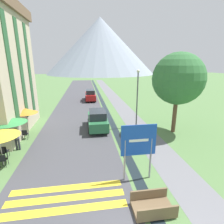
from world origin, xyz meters
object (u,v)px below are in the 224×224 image
Objects in this scene: parked_car_near at (98,120)px; cafe_chair_middle at (11,141)px; parked_car_far at (90,95)px; cafe_chair_near_left at (2,152)px; road_sign at (138,145)px; cafe_chair_near_right at (4,151)px; cafe_umbrella_middle_green at (10,120)px; cafe_chair_far_right at (25,134)px; tree_by_path at (178,79)px; person_standing_terrace at (17,137)px; footbridge at (153,207)px; cafe_chair_nearest at (3,159)px; streetlamp at (137,94)px; cafe_umbrella_rear_orange at (26,111)px.

parked_car_near is 4.90× the size of cafe_chair_middle.
cafe_chair_near_left is (-6.28, -17.69, -0.40)m from parked_car_far.
road_sign is 21.08m from parked_car_far.
cafe_chair_near_right is 0.36× the size of cafe_umbrella_middle_green.
cafe_chair_middle is 1.00× the size of cafe_chair_far_right.
cafe_chair_near_left is 0.12× the size of tree_by_path.
cafe_chair_near_left is 1.00× the size of cafe_chair_far_right.
cafe_chair_middle is at bearing 142.31° from person_standing_terrace.
footbridge is 2.00× the size of cafe_chair_far_right.
parked_car_far is at bearing 91.04° from parked_car_near.
parked_car_near reaches higher than cafe_chair_middle.
road_sign is 9.48m from cafe_umbrella_middle_green.
cafe_chair_near_right is (-6.22, -17.56, -0.40)m from parked_car_far.
tree_by_path is (5.17, 8.23, 4.54)m from footbridge.
parked_car_far is at bearing 68.63° from cafe_umbrella_middle_green.
person_standing_terrace is (-7.54, 4.46, -1.03)m from road_sign.
cafe_chair_far_right is 1.00× the size of cafe_chair_nearest.
road_sign is at bearing -78.72° from parked_car_near.
person_standing_terrace reaches higher than footbridge.
person_standing_terrace is (-5.98, -3.37, 0.08)m from parked_car_near.
parked_car_near is 4.43m from streetlamp.
cafe_umbrella_middle_green is (-0.40, 2.70, 1.58)m from cafe_chair_nearest.
cafe_chair_far_right is at bearing 70.42° from cafe_umbrella_middle_green.
cafe_chair_nearest is 3.16m from cafe_umbrella_middle_green.
cafe_umbrella_middle_green is (0.11, 0.06, 1.58)m from cafe_chair_middle.
cafe_chair_near_right is at bearing -168.69° from tree_by_path.
tree_by_path is (13.23, 2.64, 4.25)m from cafe_chair_near_right.
parked_car_near is (-1.60, 10.01, 0.68)m from footbridge.
cafe_chair_far_right is 0.36× the size of cafe_umbrella_rear_orange.
parked_car_far is at bearing 63.51° from cafe_chair_near_right.
parked_car_far reaches higher than cafe_chair_near_right.
footbridge is at bearing -34.44° from cafe_chair_nearest.
person_standing_terrace is 0.31× the size of streetlamp.
cafe_chair_near_left is 0.16× the size of streetlamp.
footbridge is 2.00× the size of cafe_chair_near_left.
streetlamp is 3.77m from tree_by_path.
parked_car_far is at bearing 115.17° from tree_by_path.
parked_car_near reaches higher than footbridge.
parked_car_far is 5.20× the size of cafe_chair_middle.
cafe_chair_near_left is at bearing -95.23° from cafe_umbrella_rear_orange.
cafe_chair_near_left and cafe_chair_far_right have the same top height.
streetlamp reaches higher than parked_car_near.
cafe_umbrella_middle_green reaches higher than footbridge.
cafe_umbrella_middle_green is 13.57m from tree_by_path.
road_sign is 8.15m from streetlamp.
road_sign reaches higher than cafe_chair_near_left.
tree_by_path reaches higher than cafe_chair_far_right.
streetlamp reaches higher than cafe_chair_middle.
cafe_chair_nearest is at bearing 149.77° from footbridge.
cafe_chair_near_right is (0.14, -1.53, 0.00)m from cafe_chair_middle.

